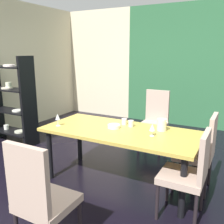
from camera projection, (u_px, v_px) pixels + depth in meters
ground_plane at (91, 170)px, 3.70m from camera, size 5.22×6.09×0.02m
back_panel_interior at (98, 64)px, 6.71m from camera, size 1.87×0.10×2.75m
garden_window_panel at (199, 67)px, 5.51m from camera, size 3.36×0.10×2.75m
dining_table at (120, 136)px, 3.19m from camera, size 1.98×0.89×0.73m
chair_head_far at (155, 118)px, 4.42m from camera, size 0.44×0.45×1.04m
chair_head_near at (40, 196)px, 2.03m from camera, size 0.44×0.44×1.03m
chair_right_near at (190, 171)px, 2.52m from camera, size 0.44×0.44×0.95m
chair_right_far at (201, 150)px, 3.05m from camera, size 0.44×0.44×0.98m
display_shelf at (11, 100)px, 4.66m from camera, size 0.99×0.35×1.63m
wine_glass_near_window at (58, 117)px, 3.32m from camera, size 0.06×0.06×0.16m
wine_glass_west at (152, 128)px, 2.92m from camera, size 0.07×0.07×0.15m
serving_bowl_east at (114, 126)px, 3.25m from camera, size 0.16×0.16×0.05m
cup_center at (124, 122)px, 3.40m from camera, size 0.07×0.07×0.08m
cup_near_shelf at (131, 124)px, 3.30m from camera, size 0.07×0.07×0.09m
pitcher_front at (162, 125)px, 3.13m from camera, size 0.14×0.12×0.15m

